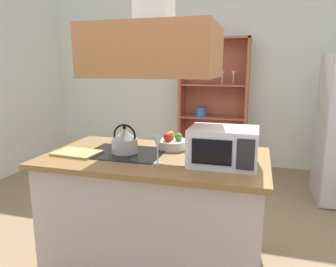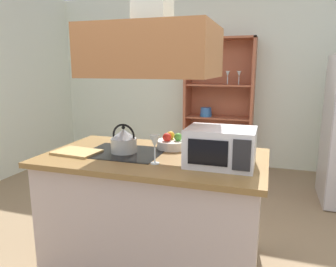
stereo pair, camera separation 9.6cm
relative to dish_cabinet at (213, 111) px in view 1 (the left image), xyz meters
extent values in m
cube|color=silver|center=(0.16, 0.22, 0.46)|extent=(6.00, 0.12, 2.70)
cube|color=#C1ADA3|center=(-0.07, -2.72, -0.46)|extent=(1.61, 0.88, 0.86)
cube|color=olive|center=(-0.07, -2.72, -0.01)|extent=(1.69, 0.96, 0.04)
cube|color=black|center=(-0.32, -2.72, 0.02)|extent=(0.60, 0.48, 0.00)
cube|color=#A76739|center=(-0.07, -2.72, 0.78)|extent=(0.90, 0.70, 0.36)
cube|color=#A75739|center=(-0.50, -0.04, 0.11)|extent=(0.04, 0.40, 1.99)
cube|color=#A75739|center=(0.50, -0.04, 0.11)|extent=(0.04, 0.40, 1.99)
cube|color=#A75739|center=(0.00, -0.04, 1.09)|extent=(1.04, 0.40, 0.03)
cube|color=#A75739|center=(0.00, -0.04, -0.85)|extent=(1.04, 0.40, 0.08)
cube|color=#A75739|center=(0.00, 0.15, 0.11)|extent=(1.04, 0.02, 1.99)
cube|color=#A75739|center=(0.00, -0.04, -0.09)|extent=(0.96, 0.36, 0.02)
cube|color=#A75739|center=(0.00, -0.04, 0.41)|extent=(0.96, 0.36, 0.02)
cylinder|color=#2D66A9|center=(-0.18, -0.09, -0.05)|extent=(0.18, 0.18, 0.05)
cylinder|color=#3365A8|center=(-0.18, -0.09, -0.01)|extent=(0.17, 0.17, 0.05)
cylinder|color=#3262A6|center=(-0.18, -0.09, 0.04)|extent=(0.16, 0.16, 0.05)
cylinder|color=silver|center=(0.13, -0.08, 0.48)|extent=(0.01, 0.01, 0.12)
cone|color=silver|center=(0.13, -0.08, 0.58)|extent=(0.07, 0.07, 0.08)
cylinder|color=silver|center=(0.29, -0.08, 0.48)|extent=(0.01, 0.01, 0.12)
cone|color=silver|center=(0.29, -0.08, 0.58)|extent=(0.07, 0.07, 0.08)
cylinder|color=beige|center=(-0.32, -2.72, 0.07)|extent=(0.20, 0.20, 0.11)
cone|color=#AEB5BB|center=(-0.32, -2.72, 0.17)|extent=(0.19, 0.19, 0.07)
sphere|color=black|center=(-0.32, -2.72, 0.22)|extent=(0.03, 0.03, 0.03)
torus|color=black|center=(-0.32, -2.72, 0.15)|extent=(0.19, 0.02, 0.19)
cube|color=tan|center=(-0.66, -2.85, 0.02)|extent=(0.36, 0.27, 0.02)
cube|color=silver|center=(0.46, -2.82, 0.14)|extent=(0.46, 0.34, 0.26)
cube|color=black|center=(0.40, -2.99, 0.14)|extent=(0.26, 0.01, 0.17)
cube|color=#262628|center=(0.61, -2.99, 0.14)|extent=(0.11, 0.01, 0.20)
cylinder|color=silver|center=(0.02, -2.92, 0.02)|extent=(0.06, 0.06, 0.01)
cylinder|color=silver|center=(0.02, -2.92, 0.08)|extent=(0.01, 0.01, 0.11)
cone|color=silver|center=(0.02, -2.92, 0.18)|extent=(0.08, 0.08, 0.09)
cylinder|color=silver|center=(0.01, -2.48, 0.05)|extent=(0.25, 0.25, 0.07)
sphere|color=green|center=(0.06, -2.48, 0.11)|extent=(0.07, 0.07, 0.07)
sphere|color=#F8A825|center=(-0.02, -2.44, 0.11)|extent=(0.07, 0.07, 0.07)
sphere|color=red|center=(-0.03, -2.52, 0.11)|extent=(0.07, 0.07, 0.07)
camera|label=1|loc=(0.67, -4.95, 0.68)|focal=33.92mm
camera|label=2|loc=(0.76, -4.92, 0.68)|focal=33.92mm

